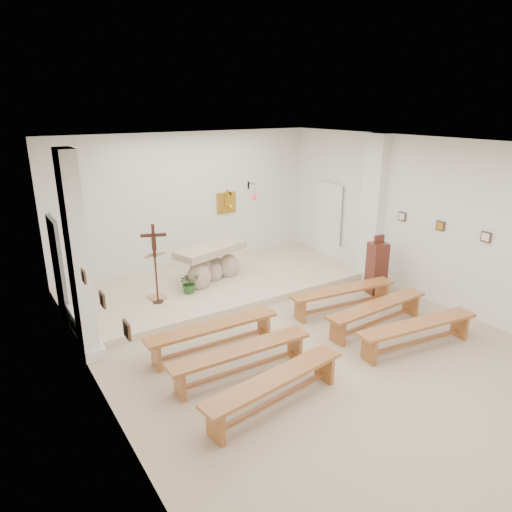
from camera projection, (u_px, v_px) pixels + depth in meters
ground at (314, 349)px, 8.06m from camera, size 7.00×10.00×0.00m
wall_left at (105, 303)px, 5.71m from camera, size 0.02×10.00×3.50m
wall_right at (450, 226)px, 9.31m from camera, size 0.02×10.00×3.50m
wall_back at (189, 203)px, 11.48m from camera, size 7.00×0.02×3.50m
ceiling at (324, 148)px, 6.96m from camera, size 7.00×10.00×0.02m
sanctuary_platform at (219, 283)px, 10.83m from camera, size 6.98×3.00×0.15m
pilaster_left at (78, 258)px, 7.37m from camera, size 0.26×0.55×3.50m
pilaster_right at (372, 209)px, 10.84m from camera, size 0.26×0.55×3.50m
gold_wall_relief at (226, 203)px, 12.03m from camera, size 0.55×0.04×0.55m
sanctuary_lamp at (254, 196)px, 12.14m from camera, size 0.11×0.36×0.44m
station_frame_left_front at (127, 330)px, 5.09m from camera, size 0.03×0.20×0.20m
station_frame_left_mid at (102, 299)px, 5.89m from camera, size 0.03×0.20×0.20m
station_frame_left_rear at (84, 276)px, 6.69m from camera, size 0.03×0.20×0.20m
station_frame_right_front at (486, 237)px, 8.67m from camera, size 0.03×0.20×0.20m
station_frame_right_mid at (440, 226)px, 9.47m from camera, size 0.03×0.20×0.20m
station_frame_right_rear at (402, 216)px, 10.26m from camera, size 0.03×0.20×0.20m
radiator_left at (76, 325)px, 8.36m from camera, size 0.10×0.85×0.52m
radiator_right at (350, 259)px, 11.90m from camera, size 0.10×0.85×0.52m
altar at (210, 266)px, 10.75m from camera, size 1.87×1.14×0.90m
lectern at (156, 275)px, 9.64m from camera, size 0.42×0.37×1.09m
crucifix_stand at (155, 258)px, 9.31m from camera, size 0.49×0.23×1.70m
potted_plant at (189, 283)px, 10.03m from camera, size 0.44×0.38×0.48m
donation_pedestal at (377, 268)px, 10.31m from camera, size 0.44×0.44×1.37m
bench_left_front at (213, 331)px, 7.89m from camera, size 2.41×0.45×0.51m
bench_right_front at (343, 294)px, 9.46m from camera, size 2.43×0.67×0.51m
bench_left_second at (241, 355)px, 7.14m from camera, size 2.41×0.46×0.51m
bench_right_second at (377, 310)px, 8.71m from camera, size 2.41×0.47×0.51m
bench_left_third at (275, 384)px, 6.40m from camera, size 2.43×0.69×0.51m
bench_right_third at (418, 329)px, 7.97m from camera, size 2.43×0.71×0.51m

